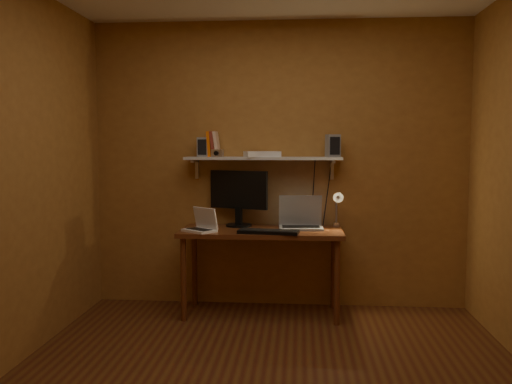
# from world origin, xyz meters

# --- Properties ---
(room) EXTENTS (3.44, 3.24, 2.64)m
(room) POSITION_xyz_m (0.00, 0.00, 1.30)
(room) COLOR brown
(room) RESTS_ON ground
(desk) EXTENTS (1.40, 0.60, 0.75)m
(desk) POSITION_xyz_m (-0.14, 1.28, 0.66)
(desk) COLOR brown
(desk) RESTS_ON ground
(wall_shelf) EXTENTS (1.40, 0.25, 0.21)m
(wall_shelf) POSITION_xyz_m (-0.14, 1.47, 1.36)
(wall_shelf) COLOR silver
(wall_shelf) RESTS_ON room
(monitor) EXTENTS (0.53, 0.30, 0.50)m
(monitor) POSITION_xyz_m (-0.35, 1.45, 1.03)
(monitor) COLOR black
(monitor) RESTS_ON desk
(laptop) EXTENTS (0.40, 0.30, 0.29)m
(laptop) POSITION_xyz_m (0.20, 1.38, 0.82)
(laptop) COLOR gray
(laptop) RESTS_ON desk
(netbook) EXTENTS (0.32, 0.31, 0.20)m
(netbook) POSITION_xyz_m (-0.63, 1.14, 0.81)
(netbook) COLOR white
(netbook) RESTS_ON desk
(keyboard) EXTENTS (0.52, 0.23, 0.03)m
(keyboard) POSITION_xyz_m (-0.06, 1.08, 0.76)
(keyboard) COLOR black
(keyboard) RESTS_ON desk
(mouse) EXTENTS (0.09, 0.06, 0.03)m
(mouse) POSITION_xyz_m (0.08, 1.15, 0.77)
(mouse) COLOR white
(mouse) RESTS_ON desk
(desk_lamp) EXTENTS (0.09, 0.23, 0.38)m
(desk_lamp) POSITION_xyz_m (0.52, 1.41, 0.96)
(desk_lamp) COLOR silver
(desk_lamp) RESTS_ON desk
(speaker_left) EXTENTS (0.10, 0.10, 0.17)m
(speaker_left) POSITION_xyz_m (-0.68, 1.47, 1.46)
(speaker_left) COLOR gray
(speaker_left) RESTS_ON wall_shelf
(speaker_right) EXTENTS (0.14, 0.14, 0.20)m
(speaker_right) POSITION_xyz_m (0.48, 1.46, 1.47)
(speaker_right) COLOR gray
(speaker_right) RESTS_ON wall_shelf
(books) EXTENTS (0.12, 0.16, 0.23)m
(books) POSITION_xyz_m (-0.59, 1.49, 1.49)
(books) COLOR orange
(books) RESTS_ON wall_shelf
(shelf_camera) EXTENTS (0.12, 0.07, 0.07)m
(shelf_camera) POSITION_xyz_m (-0.54, 1.41, 1.41)
(shelf_camera) COLOR silver
(shelf_camera) RESTS_ON wall_shelf
(router) EXTENTS (0.35, 0.28, 0.05)m
(router) POSITION_xyz_m (-0.15, 1.47, 1.40)
(router) COLOR white
(router) RESTS_ON wall_shelf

